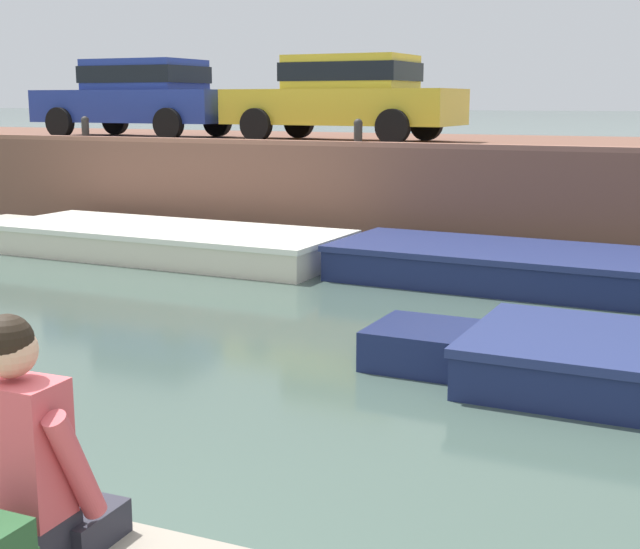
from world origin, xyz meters
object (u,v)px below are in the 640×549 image
at_px(mooring_bollard_west, 85,127).
at_px(mooring_bollard_mid, 358,131).
at_px(car_left_inner_yellow, 346,94).
at_px(person_seated_right, 27,467).
at_px(boat_moored_west_cream, 153,241).
at_px(boat_moored_central_navy, 544,269).
at_px(car_leftmost_blue, 141,95).

bearing_deg(mooring_bollard_west, mooring_bollard_mid, 0.00).
height_order(car_left_inner_yellow, person_seated_right, car_left_inner_yellow).
bearing_deg(boat_moored_west_cream, mooring_bollard_west, 145.38).
relative_size(boat_moored_central_navy, mooring_bollard_west, 14.16).
height_order(boat_moored_west_cream, mooring_bollard_mid, mooring_bollard_mid).
distance_m(boat_moored_west_cream, boat_moored_central_navy, 6.21).
bearing_deg(mooring_bollard_mid, person_seated_right, -74.47).
distance_m(car_leftmost_blue, mooring_bollard_west, 1.75).
distance_m(mooring_bollard_mid, person_seated_right, 11.82).
bearing_deg(mooring_bollard_mid, boat_moored_west_cream, -145.81).
distance_m(boat_moored_west_cream, person_seated_right, 11.21).
bearing_deg(boat_moored_central_navy, boat_moored_west_cream, 179.96).
xyz_separation_m(mooring_bollard_mid, person_seated_right, (3.16, -11.36, -0.83)).
bearing_deg(person_seated_right, boat_moored_central_navy, 88.38).
height_order(boat_moored_central_navy, car_leftmost_blue, car_leftmost_blue).
bearing_deg(car_left_inner_yellow, car_leftmost_blue, 179.97).
bearing_deg(boat_moored_west_cream, car_left_inner_yellow, 61.73).
bearing_deg(boat_moored_west_cream, car_leftmost_blue, 126.30).
xyz_separation_m(boat_moored_central_navy, mooring_bollard_mid, (-3.43, 1.90, 1.71)).
bearing_deg(mooring_bollard_mid, boat_moored_central_navy, -29.00).
xyz_separation_m(boat_moored_central_navy, person_seated_right, (-0.27, -9.46, 0.88)).
distance_m(boat_moored_central_navy, car_leftmost_blue, 9.77).
bearing_deg(car_leftmost_blue, car_left_inner_yellow, -0.03).
relative_size(car_leftmost_blue, person_seated_right, 4.37).
bearing_deg(mooring_bollard_west, car_left_inner_yellow, 19.35).
distance_m(car_left_inner_yellow, mooring_bollard_mid, 1.96).
bearing_deg(car_left_inner_yellow, mooring_bollard_mid, -61.24).
distance_m(boat_moored_central_navy, mooring_bollard_mid, 4.27).
bearing_deg(mooring_bollard_west, car_leftmost_blue, 84.59).
bearing_deg(mooring_bollard_mid, car_leftmost_blue, 163.13).
bearing_deg(person_seated_right, car_left_inner_yellow, 107.32).
xyz_separation_m(boat_moored_west_cream, car_leftmost_blue, (-2.59, 3.53, 2.33)).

